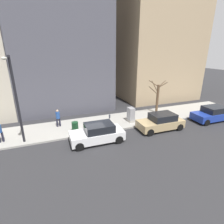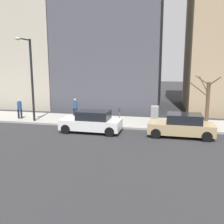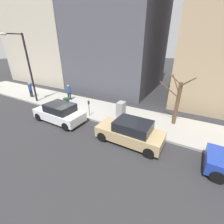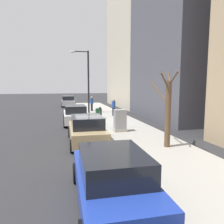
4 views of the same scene
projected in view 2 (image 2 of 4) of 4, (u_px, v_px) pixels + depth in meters
ground_plane at (95, 128)px, 18.85m from camera, size 120.00×120.00×0.00m
sidewalk at (102, 121)px, 20.76m from camera, size 4.00×36.00×0.15m
parked_car_tan at (182, 126)px, 16.36m from camera, size 1.97×4.23×1.52m
parked_car_white at (92, 122)px, 17.47m from camera, size 1.98×4.23×1.52m
parking_meter at (119, 115)px, 18.73m from camera, size 0.14×0.10×1.35m
utility_box at (155, 116)px, 19.03m from camera, size 0.83×0.61×1.43m
streetlamp at (30, 73)px, 19.53m from camera, size 1.97×0.32×6.50m
bare_tree at (207, 100)px, 19.24m from camera, size 1.26×2.28×3.73m
trash_bin at (83, 117)px, 19.88m from camera, size 0.56×0.56×0.90m
pedestrian_near_meter at (75, 107)px, 21.68m from camera, size 0.36×0.40×1.66m
pedestrian_midblock at (20, 108)px, 21.20m from camera, size 0.36×0.39×1.66m
office_block_center at (113, 29)px, 27.93m from camera, size 10.75×10.75×17.29m
office_tower_right at (24, 25)px, 31.00m from camera, size 12.44×12.44×19.31m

